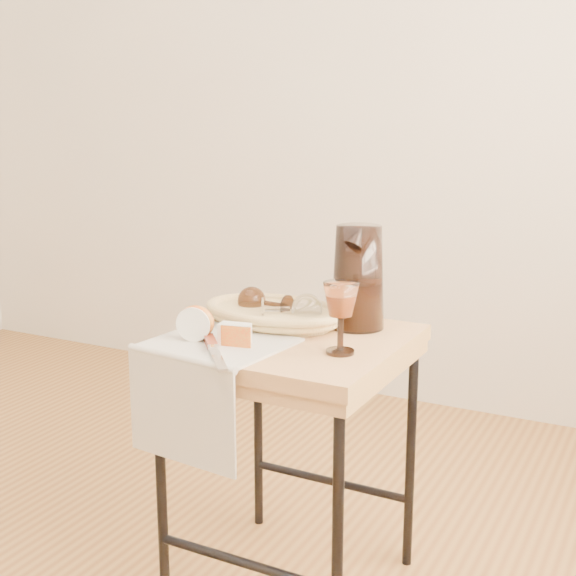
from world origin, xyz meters
The scene contains 11 objects.
wall_back centered at (0.00, 1.80, 1.35)m, with size 3.60×0.00×2.70m, color beige.
side_table centered at (0.62, 0.45, 0.32)m, with size 0.50×0.50×0.64m, color brown, non-canonical shape.
tea_towel centered at (0.50, 0.32, 0.64)m, with size 0.29×0.26×0.01m, color beige.
bread_basket centered at (0.53, 0.52, 0.66)m, with size 0.32×0.22×0.04m, color olive, non-canonical shape.
goblet_lying_a centered at (0.50, 0.54, 0.69)m, with size 0.12×0.07×0.07m, color #4B2D1B, non-canonical shape.
goblet_lying_b centered at (0.58, 0.50, 0.69)m, with size 0.12×0.07×0.07m, color white, non-canonical shape.
pitcher centered at (0.72, 0.59, 0.76)m, with size 0.17×0.25×0.29m, color black, non-canonical shape.
wine_goblet centered at (0.77, 0.38, 0.72)m, with size 0.08×0.08×0.16m, color white, non-canonical shape.
apple_half centered at (0.44, 0.32, 0.69)m, with size 0.08×0.04×0.08m, color red.
apple_wedge centered at (0.54, 0.32, 0.67)m, with size 0.07×0.04×0.05m, color white.
table_knife centered at (0.54, 0.24, 0.66)m, with size 0.23×0.02×0.02m, color silver, non-canonical shape.
Camera 1 is at (1.42, -1.13, 1.16)m, focal length 49.68 mm.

